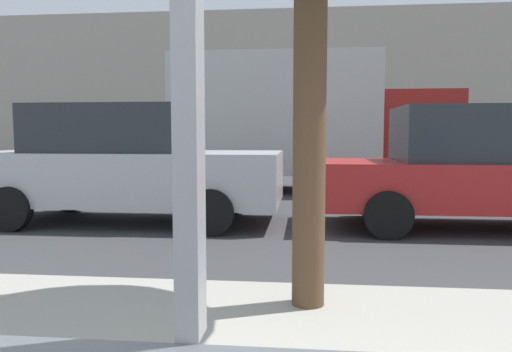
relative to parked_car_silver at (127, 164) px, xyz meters
name	(u,v)px	position (x,y,z in m)	size (l,w,h in m)	color
ground_plane	(292,208)	(2.54, 1.65, -0.91)	(60.00, 60.00, 0.00)	#38383A
building_facade_far	(300,90)	(2.54, 13.13, 2.30)	(28.00, 1.20, 6.43)	#A89E8E
parked_car_silver	(127,164)	(0.00, 0.00, 0.00)	(4.68, 1.95, 1.82)	#BCBCC1
parked_car_red	(480,168)	(5.29, 0.00, -0.03)	(4.57, 1.90, 1.77)	red
box_truck	(303,120)	(2.71, 4.49, 0.81)	(6.57, 2.44, 3.23)	beige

